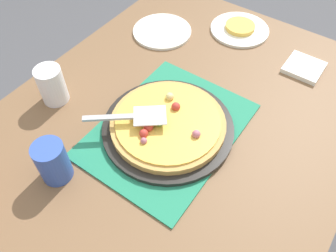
{
  "coord_description": "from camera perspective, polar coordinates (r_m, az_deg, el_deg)",
  "views": [
    {
      "loc": [
        0.51,
        0.35,
        1.54
      ],
      "look_at": [
        0.0,
        0.0,
        0.77
      ],
      "focal_mm": 36.65,
      "sensor_mm": 36.0,
      "label": 1
    }
  ],
  "objects": [
    {
      "name": "ground_plane",
      "position": [
        1.66,
        0.0,
        -16.97
      ],
      "size": [
        8.0,
        8.0,
        0.0
      ],
      "primitive_type": "plane",
      "color": "#4C4C51"
    },
    {
      "name": "plate_side",
      "position": [
        1.34,
        -0.99,
        15.49
      ],
      "size": [
        0.22,
        0.22,
        0.01
      ],
      "primitive_type": "cylinder",
      "color": "white",
      "rests_on": "dining_table"
    },
    {
      "name": "placemat",
      "position": [
        1.0,
        0.0,
        -0.61
      ],
      "size": [
        0.48,
        0.36,
        0.01
      ],
      "primitive_type": "cube",
      "color": "#237F5B",
      "rests_on": "dining_table"
    },
    {
      "name": "cup_far",
      "position": [
        1.1,
        -18.76,
        6.46
      ],
      "size": [
        0.08,
        0.08,
        0.12
      ],
      "primitive_type": "cylinder",
      "color": "white",
      "rests_on": "dining_table"
    },
    {
      "name": "dining_table",
      "position": [
        1.09,
        0.0,
        -4.28
      ],
      "size": [
        1.4,
        1.0,
        0.75
      ],
      "color": "brown",
      "rests_on": "ground_plane"
    },
    {
      "name": "cup_near",
      "position": [
        0.91,
        -18.64,
        -5.65
      ],
      "size": [
        0.08,
        0.08,
        0.12
      ],
      "primitive_type": "cylinder",
      "color": "#3351AD",
      "rests_on": "dining_table"
    },
    {
      "name": "plate_far_right",
      "position": [
        1.38,
        11.81,
        15.45
      ],
      "size": [
        0.22,
        0.22,
        0.01
      ],
      "primitive_type": "cylinder",
      "color": "white",
      "rests_on": "dining_table"
    },
    {
      "name": "napkin_stack",
      "position": [
        1.26,
        21.67,
        9.05
      ],
      "size": [
        0.12,
        0.12,
        0.02
      ],
      "primitive_type": "cube",
      "color": "white",
      "rests_on": "dining_table"
    },
    {
      "name": "pizza",
      "position": [
        0.97,
        -0.07,
        0.49
      ],
      "size": [
        0.33,
        0.33,
        0.05
      ],
      "color": "tan",
      "rests_on": "pizza_pan"
    },
    {
      "name": "pizza_server",
      "position": [
        0.95,
        -5.92,
        1.59
      ],
      "size": [
        0.18,
        0.21,
        0.01
      ],
      "color": "silver",
      "rests_on": "pizza"
    },
    {
      "name": "pizza_pan",
      "position": [
        0.99,
        0.0,
        -0.25
      ],
      "size": [
        0.38,
        0.38,
        0.01
      ],
      "primitive_type": "cylinder",
      "color": "black",
      "rests_on": "placemat"
    },
    {
      "name": "served_slice_right",
      "position": [
        1.37,
        11.9,
        15.89
      ],
      "size": [
        0.11,
        0.11,
        0.02
      ],
      "primitive_type": "cylinder",
      "color": "#EAB747",
      "rests_on": "plate_far_right"
    }
  ]
}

